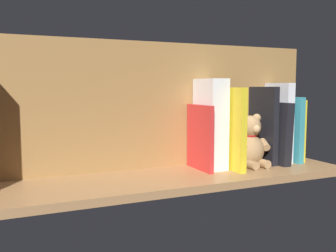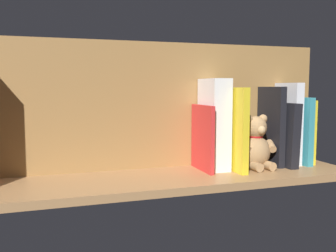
% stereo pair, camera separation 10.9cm
% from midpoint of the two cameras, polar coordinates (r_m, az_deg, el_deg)
% --- Properties ---
extents(ground_plane, '(1.14, 0.29, 0.02)m').
position_cam_midpoint_polar(ground_plane, '(1.12, 2.82, -8.00)').
color(ground_plane, '#A87A4C').
extents(shelf_back_panel, '(1.14, 0.02, 0.40)m').
position_cam_midpoint_polar(shelf_back_panel, '(1.20, 0.80, 3.08)').
color(shelf_back_panel, olive).
rests_on(shelf_back_panel, ground_plane).
extents(book_0, '(0.02, 0.12, 0.21)m').
position_cam_midpoint_polar(book_0, '(1.39, 21.69, -0.75)').
color(book_0, yellow).
rests_on(book_0, ground_plane).
extents(book_1, '(0.02, 0.14, 0.22)m').
position_cam_midpoint_polar(book_1, '(1.37, 21.08, -0.62)').
color(book_1, teal).
rests_on(book_1, ground_plane).
extents(book_2, '(0.03, 0.12, 0.27)m').
position_cam_midpoint_polar(book_2, '(1.35, 19.80, 0.37)').
color(book_2, silver).
rests_on(book_2, ground_plane).
extents(book_3, '(0.04, 0.16, 0.21)m').
position_cam_midpoint_polar(book_3, '(1.32, 18.97, -1.15)').
color(book_3, black).
rests_on(book_3, ground_plane).
extents(book_4, '(0.02, 0.13, 0.26)m').
position_cam_midpoint_polar(book_4, '(1.30, 17.51, -0.02)').
color(book_4, black).
rests_on(book_4, ground_plane).
extents(teddy_bear, '(0.14, 0.11, 0.17)m').
position_cam_midpoint_polar(teddy_bear, '(1.24, 15.51, -2.74)').
color(teddy_bear, tan).
rests_on(teddy_bear, ground_plane).
extents(book_5, '(0.02, 0.18, 0.26)m').
position_cam_midpoint_polar(book_5, '(1.20, 12.09, -0.42)').
color(book_5, yellow).
rests_on(book_5, ground_plane).
extents(dictionary_thick_white, '(0.06, 0.13, 0.28)m').
position_cam_midpoint_polar(dictionary_thick_white, '(1.20, 9.53, 0.27)').
color(dictionary_thick_white, white).
rests_on(dictionary_thick_white, ground_plane).
extents(book_6, '(0.01, 0.15, 0.20)m').
position_cam_midpoint_polar(book_6, '(1.17, 7.85, -1.80)').
color(book_6, red).
rests_on(book_6, ground_plane).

